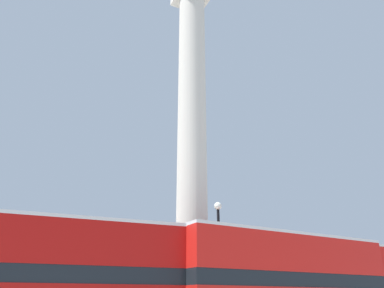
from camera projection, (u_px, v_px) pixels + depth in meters
The scene contains 4 objects.
monument_column at pixel (192, 170), 22.39m from camera, with size 4.71×4.71×23.81m.
bus_a at pixel (58, 277), 12.49m from camera, with size 11.48×3.27×4.16m.
bus_c at pixel (285, 281), 15.59m from camera, with size 10.19×3.46×4.19m.
street_lamp at pixel (219, 262), 17.88m from camera, with size 0.39×0.39×6.19m.
Camera 1 is at (-9.06, -19.21, 1.57)m, focal length 35.00 mm.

